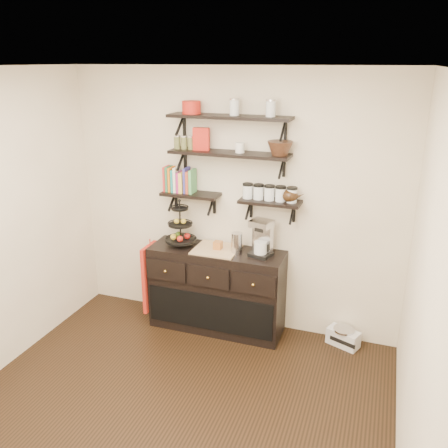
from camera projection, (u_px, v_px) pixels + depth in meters
floor at (163, 424)px, 3.77m from camera, size 3.50×3.50×0.00m
ceiling at (144, 67)px, 2.88m from camera, size 3.50×3.50×0.02m
back_wall at (233, 203)px, 4.88m from camera, size 3.50×0.02×2.70m
right_wall at (423, 311)px, 2.78m from camera, size 0.02×3.50×2.70m
shelf_top at (229, 117)px, 4.48m from camera, size 1.20×0.27×0.23m
shelf_mid at (229, 154)px, 4.59m from camera, size 1.20×0.27×0.23m
shelf_low_left at (191, 195)px, 4.89m from camera, size 0.60×0.25×0.23m
shelf_low_right at (270, 202)px, 4.62m from camera, size 0.60×0.25×0.23m
cookbooks at (183, 181)px, 4.87m from camera, size 0.36×0.15×0.26m
glass_canisters at (269, 194)px, 4.60m from camera, size 0.54×0.10×0.13m
sideboard at (217, 289)px, 5.00m from camera, size 1.40×0.50×0.92m
fruit_stand at (181, 230)px, 4.93m from camera, size 0.33×0.33×0.48m
candle at (218, 245)px, 4.83m from camera, size 0.08×0.08×0.08m
coffee_maker at (262, 238)px, 4.67m from camera, size 0.24×0.24×0.37m
thermal_carafe at (237, 243)px, 4.73m from camera, size 0.11×0.11×0.22m
apron at (150, 277)px, 5.12m from camera, size 0.04×0.32×0.74m
radio at (343, 337)px, 4.79m from camera, size 0.35×0.28×0.19m
recipe_box at (201, 139)px, 4.64m from camera, size 0.17×0.08×0.22m
walnut_bowl at (280, 148)px, 4.41m from camera, size 0.24×0.24×0.13m
ramekins at (240, 148)px, 4.53m from camera, size 0.09×0.09×0.10m
teapot at (290, 194)px, 4.53m from camera, size 0.22×0.18×0.15m
red_pot at (191, 107)px, 4.57m from camera, size 0.18×0.18×0.12m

